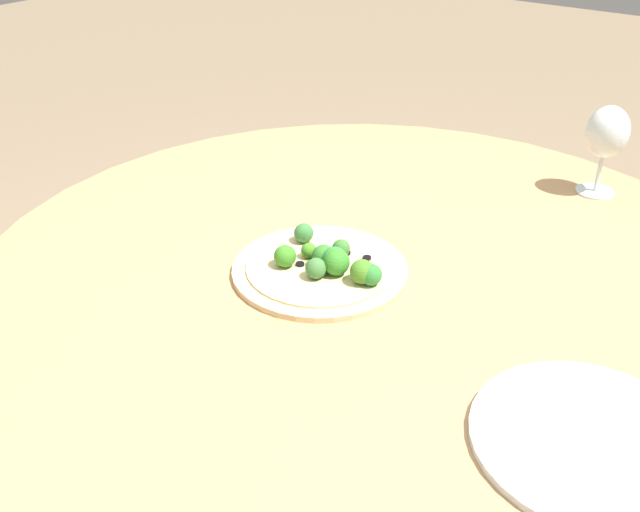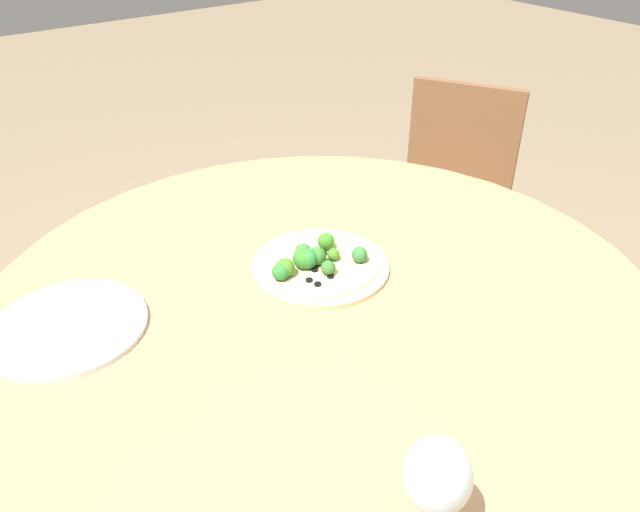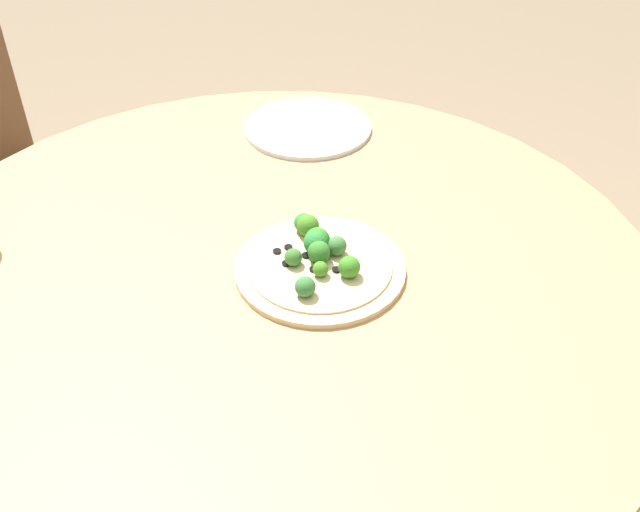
% 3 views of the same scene
% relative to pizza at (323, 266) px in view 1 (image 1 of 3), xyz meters
% --- Properties ---
extents(dining_table, '(1.30, 1.30, 0.77)m').
position_rel_pizza_xyz_m(dining_table, '(0.07, -0.04, -0.08)').
color(dining_table, tan).
rests_on(dining_table, ground_plane).
extents(pizza, '(0.28, 0.28, 0.06)m').
position_rel_pizza_xyz_m(pizza, '(0.00, 0.00, 0.00)').
color(pizza, '#DBBC89').
rests_on(pizza, dining_table).
extents(wine_glass, '(0.08, 0.08, 0.17)m').
position_rel_pizza_xyz_m(wine_glass, '(0.56, -0.25, 0.11)').
color(wine_glass, silver).
rests_on(wine_glass, dining_table).
extents(plate_near, '(0.28, 0.28, 0.01)m').
position_rel_pizza_xyz_m(plate_near, '(-0.11, -0.46, -0.01)').
color(plate_near, silver).
rests_on(plate_near, dining_table).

